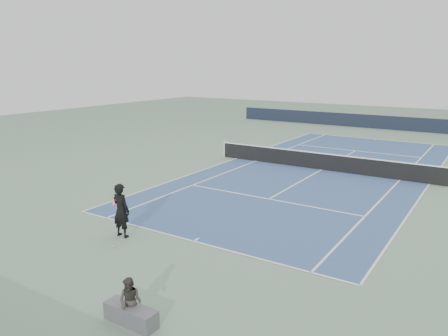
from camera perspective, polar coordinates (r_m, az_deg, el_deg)
The scene contains 7 objects.
ground at distance 24.74m, azimuth 12.62°, elevation -0.24°, with size 80.00×80.00×0.00m, color slate.
court_surface at distance 24.73m, azimuth 12.62°, elevation -0.23°, with size 10.97×23.77×0.01m, color #375482.
tennis_net at distance 24.62m, azimuth 12.68°, elevation 0.90°, with size 12.90×0.10×1.07m.
windscreen_far at distance 41.66m, azimuth 21.30°, elevation 5.49°, with size 30.00×0.25×1.20m, color black.
tennis_player at distance 15.11m, azimuth -13.31°, elevation -5.39°, with size 0.81×0.52×1.86m.
tennis_ball at distance 14.57m, azimuth -14.14°, elevation -9.96°, with size 0.07×0.07×0.07m, color #CADD2D.
spectator_bench at distance 10.48m, azimuth -12.10°, elevation -17.45°, with size 1.39×0.80×1.13m.
Camera 1 is at (8.11, -22.66, 5.72)m, focal length 35.00 mm.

